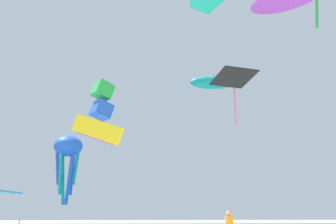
% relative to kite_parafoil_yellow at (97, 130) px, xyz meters
% --- Properties ---
extents(kite_parafoil_yellow, '(4.10, 2.22, 2.68)m').
position_rel_kite_parafoil_yellow_xyz_m(kite_parafoil_yellow, '(0.00, 0.00, 0.00)').
color(kite_parafoil_yellow, yellow).
extents(kite_diamond_black, '(3.37, 3.34, 3.98)m').
position_rel_kite_parafoil_yellow_xyz_m(kite_diamond_black, '(9.92, -1.49, 3.46)').
color(kite_diamond_black, black).
extents(kite_inflatable_teal, '(5.39, 1.62, 1.94)m').
position_rel_kite_parafoil_yellow_xyz_m(kite_inflatable_teal, '(11.22, 15.07, 8.99)').
color(kite_inflatable_teal, teal).
extents(kite_octopus_blue, '(3.34, 3.34, 7.56)m').
position_rel_kite_parafoil_yellow_xyz_m(kite_octopus_blue, '(-5.28, 15.16, 0.83)').
color(kite_octopus_blue, blue).
extents(kite_box_green, '(2.47, 2.36, 3.73)m').
position_rel_kite_parafoil_yellow_xyz_m(kite_box_green, '(-0.62, 6.71, 4.19)').
color(kite_box_green, green).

